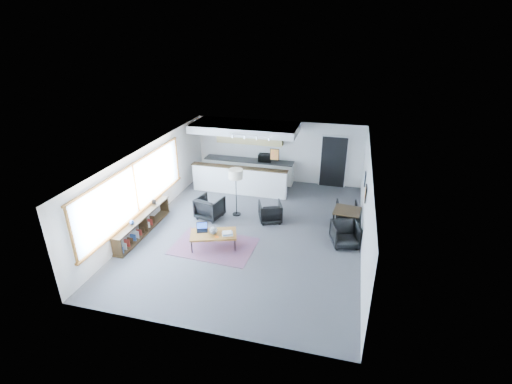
% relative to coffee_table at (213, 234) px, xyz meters
% --- Properties ---
extents(room, '(7.02, 9.02, 2.62)m').
position_rel_coffee_table_xyz_m(room, '(0.83, 1.19, 0.89)').
color(room, '#4C4C4E').
rests_on(room, ground).
extents(window, '(0.10, 5.95, 1.66)m').
position_rel_coffee_table_xyz_m(window, '(-2.63, 0.29, 1.04)').
color(window, '#8CBFFF').
rests_on(window, room).
extents(console, '(0.35, 3.00, 0.80)m').
position_rel_coffee_table_xyz_m(console, '(-2.47, 0.14, -0.09)').
color(console, '#322311').
rests_on(console, floor).
extents(kitchenette, '(4.20, 1.96, 2.60)m').
position_rel_coffee_table_xyz_m(kitchenette, '(-0.37, 4.90, 0.96)').
color(kitchenette, white).
rests_on(kitchenette, floor).
extents(doorway, '(1.10, 0.12, 2.15)m').
position_rel_coffee_table_xyz_m(doorway, '(3.13, 5.61, 0.66)').
color(doorway, black).
rests_on(doorway, room).
extents(track_light, '(1.60, 0.07, 0.15)m').
position_rel_coffee_table_xyz_m(track_light, '(0.24, 3.39, 2.11)').
color(track_light, silver).
rests_on(track_light, room).
extents(wall_art_lower, '(0.03, 0.38, 0.48)m').
position_rel_coffee_table_xyz_m(wall_art_lower, '(4.30, 1.59, 1.14)').
color(wall_art_lower, black).
rests_on(wall_art_lower, room).
extents(wall_art_upper, '(0.03, 0.34, 0.44)m').
position_rel_coffee_table_xyz_m(wall_art_upper, '(4.30, 2.89, 1.09)').
color(wall_art_upper, black).
rests_on(wall_art_upper, room).
extents(kilim_rug, '(2.52, 1.78, 0.01)m').
position_rel_coffee_table_xyz_m(kilim_rug, '(0.00, 0.00, -0.41)').
color(kilim_rug, '#62384C').
rests_on(kilim_rug, floor).
extents(coffee_table, '(1.54, 1.15, 0.45)m').
position_rel_coffee_table_xyz_m(coffee_table, '(0.00, 0.00, 0.00)').
color(coffee_table, brown).
rests_on(coffee_table, floor).
extents(laptop, '(0.40, 0.37, 0.23)m').
position_rel_coffee_table_xyz_m(laptop, '(-0.40, 0.11, 0.10)').
color(laptop, black).
rests_on(laptop, coffee_table).
extents(ceramic_pot, '(0.24, 0.24, 0.24)m').
position_rel_coffee_table_xyz_m(ceramic_pot, '(0.02, -0.02, 0.15)').
color(ceramic_pot, gray).
rests_on(ceramic_pot, coffee_table).
extents(book_stack, '(0.40, 0.36, 0.10)m').
position_rel_coffee_table_xyz_m(book_stack, '(0.43, 0.04, 0.08)').
color(book_stack, silver).
rests_on(book_stack, coffee_table).
extents(coaster, '(0.14, 0.14, 0.01)m').
position_rel_coffee_table_xyz_m(coaster, '(0.17, -0.16, 0.04)').
color(coaster, '#E5590C').
rests_on(coaster, coffee_table).
extents(armchair_left, '(0.97, 0.93, 0.84)m').
position_rel_coffee_table_xyz_m(armchair_left, '(-0.77, 1.72, 0.01)').
color(armchair_left, black).
rests_on(armchair_left, floor).
extents(armchair_right, '(0.93, 0.90, 0.76)m').
position_rel_coffee_table_xyz_m(armchair_right, '(1.31, 2.00, -0.04)').
color(armchair_right, black).
rests_on(armchair_right, floor).
extents(floor_lamp, '(0.53, 0.53, 1.71)m').
position_rel_coffee_table_xyz_m(floor_lamp, '(0.06, 2.15, 1.07)').
color(floor_lamp, black).
rests_on(floor_lamp, floor).
extents(dining_table, '(0.91, 0.91, 0.69)m').
position_rel_coffee_table_xyz_m(dining_table, '(3.83, 2.08, 0.21)').
color(dining_table, '#322311').
rests_on(dining_table, floor).
extents(dining_chair_near, '(0.82, 0.79, 0.68)m').
position_rel_coffee_table_xyz_m(dining_chair_near, '(3.83, 1.08, -0.07)').
color(dining_chair_near, black).
rests_on(dining_chair_near, floor).
extents(dining_chair_far, '(0.65, 0.62, 0.60)m').
position_rel_coffee_table_xyz_m(dining_chair_far, '(3.83, 2.79, -0.12)').
color(dining_chair_far, black).
rests_on(dining_chair_far, floor).
extents(microwave, '(0.57, 0.33, 0.37)m').
position_rel_coffee_table_xyz_m(microwave, '(0.34, 5.34, 0.70)').
color(microwave, black).
rests_on(microwave, kitchenette).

